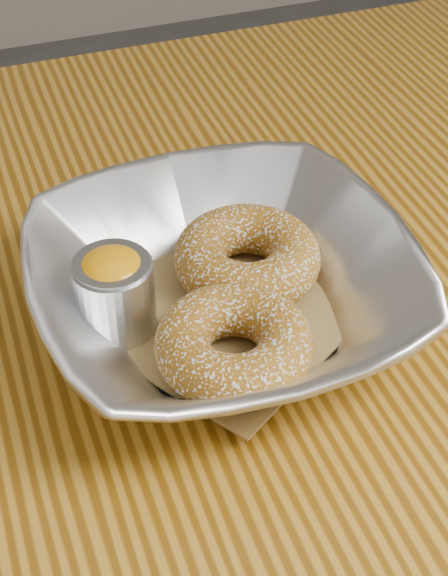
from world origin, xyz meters
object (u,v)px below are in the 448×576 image
object	(u,v)px
table	(88,469)
donut_back	(247,258)
ramekin	(114,291)
serving_bowl	(224,289)
donut_front	(234,345)

from	to	relation	value
table	donut_back	xyz separation A→B (m)	(0.13, 0.03, 0.13)
ramekin	table	bearing A→B (deg)	-151.80
donut_back	ramekin	xyz separation A→B (m)	(-0.09, -0.01, 0.01)
serving_bowl	donut_front	xyz separation A→B (m)	(-0.01, -0.04, -0.00)
table	ramekin	distance (m)	0.14
table	donut_back	size ratio (longest dim) A/B	12.60
serving_bowl	donut_front	world-z (taller)	serving_bowl
serving_bowl	donut_back	distance (m)	0.04
table	donut_back	world-z (taller)	donut_back
table	serving_bowl	size ratio (longest dim) A/B	5.08
donut_front	ramekin	distance (m)	0.08
serving_bowl	donut_back	world-z (taller)	serving_bowl
table	donut_front	bearing A→B (deg)	-22.67
table	serving_bowl	distance (m)	0.16
table	ramekin	world-z (taller)	ramekin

